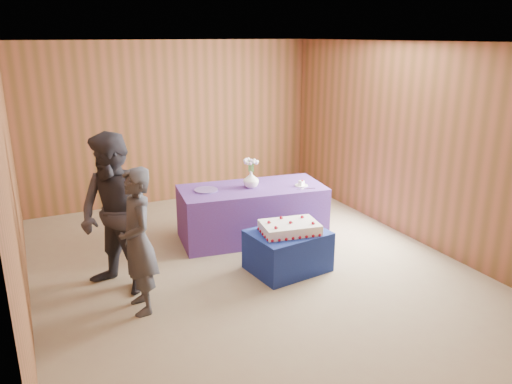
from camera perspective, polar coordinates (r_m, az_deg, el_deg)
ground at (r=6.33m, az=-1.00°, el=-8.45°), size 6.00×6.00×0.00m
room_shell at (r=5.77m, az=-1.09°, el=7.85°), size 5.04×6.04×2.72m
cake_table at (r=6.16m, az=3.65°, el=-6.70°), size 0.98×0.80×0.50m
serving_table at (r=7.05m, az=-0.45°, el=-2.35°), size 2.10×1.16×0.75m
sheet_cake at (r=6.02m, az=3.88°, el=-4.08°), size 0.77×0.58×0.16m
vase at (r=6.89m, az=-0.58°, el=1.44°), size 0.26×0.26×0.23m
flower_spray at (r=6.83m, az=-0.58°, el=3.45°), size 0.21×0.21×0.16m
platter at (r=6.80m, az=-5.73°, el=0.22°), size 0.42×0.42×0.02m
plate at (r=7.02m, az=5.20°, el=0.75°), size 0.21×0.21×0.01m
cake_slice at (r=7.01m, az=5.21°, el=1.05°), size 0.09×0.09×0.09m
knife at (r=6.89m, az=5.76°, el=0.37°), size 0.26×0.08×0.00m
guest_left at (r=5.22m, az=-13.36°, el=-5.53°), size 0.38×0.57×1.54m
guest_right at (r=5.64m, az=-15.76°, el=-2.55°), size 1.07×1.11×1.81m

